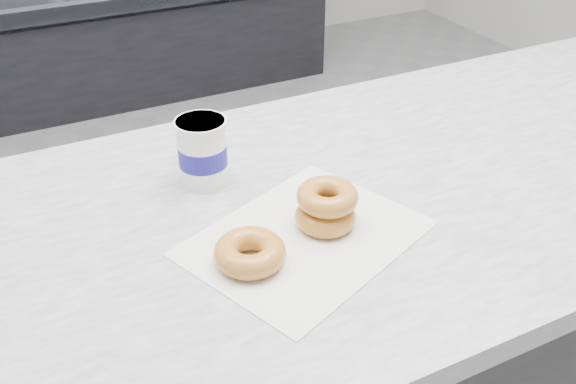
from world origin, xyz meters
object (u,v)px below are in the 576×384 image
donut_single (250,252)px  coffee_cup (203,151)px  counter (376,358)px  donut_stack (326,207)px  display_case (93,1)px

donut_single → coffee_cup: bearing=85.3°
counter → coffee_cup: (-0.30, 0.14, 0.51)m
donut_single → coffee_cup: 0.24m
counter → donut_stack: donut_stack is taller
display_case → coffee_cup: size_ratio=20.58×
coffee_cup → donut_single: bearing=-114.1°
donut_stack → coffee_cup: coffee_cup is taller
display_case → donut_single: size_ratio=23.06×
display_case → donut_stack: bearing=-93.7°
donut_single → donut_stack: bearing=13.1°
coffee_cup → counter: bearing=-43.9°
counter → donut_stack: bearing=-159.3°
display_case → coffee_cup: (-0.30, -2.58, 0.47)m
counter → donut_single: 0.58m
donut_single → coffee_cup: (0.02, 0.24, 0.04)m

